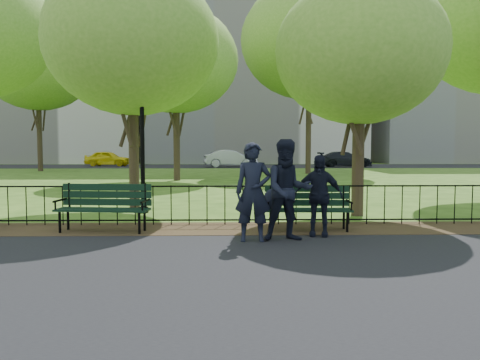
{
  "coord_description": "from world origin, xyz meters",
  "views": [
    {
      "loc": [
        -0.9,
        -8.39,
        1.74
      ],
      "look_at": [
        -0.67,
        1.5,
        1.05
      ],
      "focal_mm": 35.0,
      "sensor_mm": 36.0,
      "label": 1
    }
  ],
  "objects_px": {
    "park_bench_left_a": "(104,202)",
    "person_mid": "(288,190)",
    "sedan_silver": "(230,158)",
    "tree_near_e": "(360,52)",
    "park_bench_main": "(294,201)",
    "taxi": "(108,158)",
    "tree_far_c": "(176,60)",
    "tree_far_w": "(37,62)",
    "lamppost": "(142,141)",
    "sedan_dark": "(345,159)",
    "tree_far_e": "(309,41)",
    "person_left": "(253,192)",
    "tree_near_w": "(132,42)",
    "person_right": "(318,195)"
  },
  "relations": [
    {
      "from": "tree_near_e",
      "to": "tree_far_e",
      "type": "distance_m",
      "value": 19.64
    },
    {
      "from": "tree_far_e",
      "to": "person_right",
      "type": "height_order",
      "value": "tree_far_e"
    },
    {
      "from": "sedan_silver",
      "to": "park_bench_left_a",
      "type": "bearing_deg",
      "value": 166.38
    },
    {
      "from": "tree_far_c",
      "to": "tree_far_w",
      "type": "height_order",
      "value": "tree_far_w"
    },
    {
      "from": "tree_near_w",
      "to": "park_bench_left_a",
      "type": "bearing_deg",
      "value": -88.16
    },
    {
      "from": "park_bench_left_a",
      "to": "sedan_dark",
      "type": "height_order",
      "value": "sedan_dark"
    },
    {
      "from": "tree_near_w",
      "to": "sedan_dark",
      "type": "relative_size",
      "value": 1.44
    },
    {
      "from": "person_mid",
      "to": "park_bench_left_a",
      "type": "bearing_deg",
      "value": 157.76
    },
    {
      "from": "tree_far_e",
      "to": "person_right",
      "type": "relative_size",
      "value": 7.85
    },
    {
      "from": "person_left",
      "to": "tree_far_e",
      "type": "bearing_deg",
      "value": 78.01
    },
    {
      "from": "taxi",
      "to": "sedan_silver",
      "type": "height_order",
      "value": "sedan_silver"
    },
    {
      "from": "person_left",
      "to": "sedan_dark",
      "type": "bearing_deg",
      "value": 73.38
    },
    {
      "from": "person_left",
      "to": "tree_near_w",
      "type": "bearing_deg",
      "value": 123.69
    },
    {
      "from": "park_bench_main",
      "to": "tree_far_e",
      "type": "xyz_separation_m",
      "value": [
        3.89,
        21.2,
        8.04
      ]
    },
    {
      "from": "taxi",
      "to": "park_bench_main",
      "type": "bearing_deg",
      "value": -154.11
    },
    {
      "from": "taxi",
      "to": "sedan_dark",
      "type": "height_order",
      "value": "taxi"
    },
    {
      "from": "person_mid",
      "to": "taxi",
      "type": "distance_m",
      "value": 37.23
    },
    {
      "from": "tree_near_e",
      "to": "person_right",
      "type": "bearing_deg",
      "value": -118.93
    },
    {
      "from": "tree_far_c",
      "to": "person_left",
      "type": "height_order",
      "value": "tree_far_c"
    },
    {
      "from": "park_bench_main",
      "to": "tree_far_c",
      "type": "height_order",
      "value": "tree_far_c"
    },
    {
      "from": "tree_far_c",
      "to": "tree_far_w",
      "type": "distance_m",
      "value": 14.9
    },
    {
      "from": "tree_near_w",
      "to": "sedan_silver",
      "type": "xyz_separation_m",
      "value": [
        2.78,
        27.8,
        -3.91
      ]
    },
    {
      "from": "lamppost",
      "to": "taxi",
      "type": "distance_m",
      "value": 32.53
    },
    {
      "from": "tree_far_c",
      "to": "tree_far_w",
      "type": "xyz_separation_m",
      "value": [
        -11.09,
        9.83,
        1.59
      ]
    },
    {
      "from": "park_bench_main",
      "to": "lamppost",
      "type": "height_order",
      "value": "lamppost"
    },
    {
      "from": "tree_far_e",
      "to": "taxi",
      "type": "bearing_deg",
      "value": 142.04
    },
    {
      "from": "person_right",
      "to": "park_bench_main",
      "type": "bearing_deg",
      "value": 136.16
    },
    {
      "from": "tree_far_w",
      "to": "taxi",
      "type": "relative_size",
      "value": 2.72
    },
    {
      "from": "tree_far_c",
      "to": "person_mid",
      "type": "distance_m",
      "value": 17.44
    },
    {
      "from": "park_bench_left_a",
      "to": "lamppost",
      "type": "relative_size",
      "value": 0.55
    },
    {
      "from": "tree_near_w",
      "to": "person_right",
      "type": "height_order",
      "value": "tree_near_w"
    },
    {
      "from": "lamppost",
      "to": "sedan_dark",
      "type": "bearing_deg",
      "value": 66.35
    },
    {
      "from": "park_bench_left_a",
      "to": "tree_near_w",
      "type": "height_order",
      "value": "tree_near_w"
    },
    {
      "from": "tree_near_w",
      "to": "person_mid",
      "type": "xyz_separation_m",
      "value": [
        3.78,
        -4.68,
        -3.72
      ]
    },
    {
      "from": "park_bench_main",
      "to": "taxi",
      "type": "distance_m",
      "value": 36.34
    },
    {
      "from": "park_bench_left_a",
      "to": "person_mid",
      "type": "distance_m",
      "value": 3.83
    },
    {
      "from": "taxi",
      "to": "park_bench_left_a",
      "type": "bearing_deg",
      "value": -160.1
    },
    {
      "from": "person_mid",
      "to": "tree_far_e",
      "type": "bearing_deg",
      "value": 73.12
    },
    {
      "from": "park_bench_left_a",
      "to": "tree_far_c",
      "type": "relative_size",
      "value": 0.21
    },
    {
      "from": "person_left",
      "to": "sedan_silver",
      "type": "relative_size",
      "value": 0.4
    },
    {
      "from": "person_left",
      "to": "person_right",
      "type": "relative_size",
      "value": 1.15
    },
    {
      "from": "park_bench_left_a",
      "to": "tree_far_w",
      "type": "distance_m",
      "value": 28.32
    },
    {
      "from": "person_right",
      "to": "taxi",
      "type": "height_order",
      "value": "person_right"
    },
    {
      "from": "tree_near_e",
      "to": "tree_far_c",
      "type": "relative_size",
      "value": 0.66
    },
    {
      "from": "taxi",
      "to": "person_right",
      "type": "bearing_deg",
      "value": -153.85
    },
    {
      "from": "lamppost",
      "to": "sedan_silver",
      "type": "xyz_separation_m",
      "value": [
        2.39,
        28.62,
        -1.13
      ]
    },
    {
      "from": "person_left",
      "to": "taxi",
      "type": "relative_size",
      "value": 0.44
    },
    {
      "from": "tree_far_w",
      "to": "taxi",
      "type": "height_order",
      "value": "tree_far_w"
    },
    {
      "from": "park_bench_main",
      "to": "person_mid",
      "type": "distance_m",
      "value": 1.11
    },
    {
      "from": "sedan_silver",
      "to": "tree_near_e",
      "type": "bearing_deg",
      "value": 177.45
    }
  ]
}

